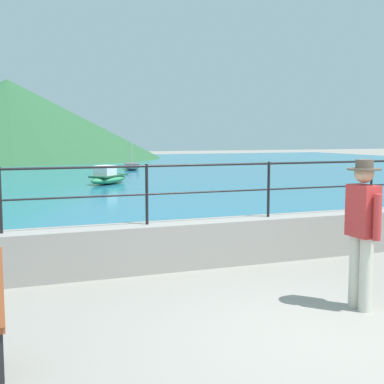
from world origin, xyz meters
name	(u,v)px	position (x,y,z in m)	size (l,w,h in m)	color
ground_plane	(332,338)	(0.00, 0.00, 0.00)	(120.00, 120.00, 0.00)	gray
promenade_wall	(210,242)	(0.00, 3.20, 0.35)	(20.00, 0.56, 0.70)	gray
railing	(210,180)	(0.00, 3.20, 1.33)	(18.44, 0.04, 0.90)	black
lake_water	(56,171)	(0.00, 25.84, 0.03)	(64.00, 44.32, 0.06)	#236B89
hill_main	(8,119)	(-2.05, 43.14, 3.37)	(26.17, 26.17, 6.75)	#285633
person_walking	(362,226)	(0.83, 0.63, 0.98)	(0.38, 0.57, 1.75)	beige
boat_0	(132,166)	(4.19, 25.07, 0.26)	(1.35, 2.44, 1.69)	gray
boat_2	(108,177)	(1.10, 16.68, 0.33)	(2.20, 2.32, 0.76)	#338C59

